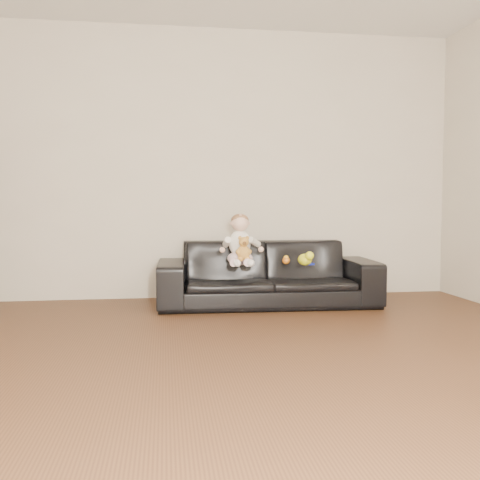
{
  "coord_description": "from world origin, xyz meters",
  "views": [
    {
      "loc": [
        -0.36,
        -2.47,
        0.89
      ],
      "look_at": [
        0.29,
        2.16,
        0.6
      ],
      "focal_mm": 40.0,
      "sensor_mm": 36.0,
      "label": 1
    }
  ],
  "objects": [
    {
      "name": "floor",
      "position": [
        0.0,
        0.0,
        0.0
      ],
      "size": [
        5.5,
        5.5,
        0.0
      ],
      "primitive_type": "plane",
      "color": "#4C2E1B",
      "rests_on": "ground"
    },
    {
      "name": "wall_back",
      "position": [
        0.0,
        2.75,
        1.3
      ],
      "size": [
        5.0,
        0.0,
        5.0
      ],
      "primitive_type": "plane",
      "rotation": [
        1.57,
        0.0,
        0.0
      ],
      "color": "beige",
      "rests_on": "ground"
    },
    {
      "name": "sofa",
      "position": [
        0.55,
        2.25,
        0.29
      ],
      "size": [
        1.98,
        0.83,
        0.57
      ],
      "primitive_type": "imported",
      "rotation": [
        0.0,
        0.0,
        -0.04
      ],
      "color": "black",
      "rests_on": "floor"
    },
    {
      "name": "baby",
      "position": [
        0.29,
        2.14,
        0.57
      ],
      "size": [
        0.34,
        0.41,
        0.45
      ],
      "rotation": [
        0.0,
        0.0,
        -0.31
      ],
      "color": "silver",
      "rests_on": "sofa"
    },
    {
      "name": "teddy_bear",
      "position": [
        0.3,
        2.01,
        0.53
      ],
      "size": [
        0.14,
        0.14,
        0.21
      ],
      "rotation": [
        0.0,
        0.0,
        -0.52
      ],
      "color": "#BF8836",
      "rests_on": "sofa"
    },
    {
      "name": "toy_green",
      "position": [
        0.85,
        2.04,
        0.43
      ],
      "size": [
        0.17,
        0.18,
        0.1
      ],
      "primitive_type": "ellipsoid",
      "rotation": [
        0.0,
        0.0,
        -0.37
      ],
      "color": "yellow",
      "rests_on": "sofa"
    },
    {
      "name": "toy_rattle",
      "position": [
        0.71,
        2.15,
        0.41
      ],
      "size": [
        0.08,
        0.08,
        0.07
      ],
      "primitive_type": "sphere",
      "rotation": [
        0.0,
        0.0,
        0.16
      ],
      "color": "#C76617",
      "rests_on": "sofa"
    },
    {
      "name": "toy_blue_disc",
      "position": [
        0.9,
        2.09,
        0.38
      ],
      "size": [
        0.12,
        0.12,
        0.01
      ],
      "primitive_type": "cylinder",
      "rotation": [
        0.0,
        0.0,
        -0.26
      ],
      "color": "#1928C8",
      "rests_on": "sofa"
    }
  ]
}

